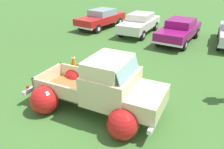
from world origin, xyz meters
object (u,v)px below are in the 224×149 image
vintage_pickup_truck (104,91)px  show_car_1 (140,23)px  show_car_2 (179,30)px  show_car_0 (101,18)px  lane_cone_0 (73,60)px

vintage_pickup_truck → show_car_1: 10.00m
show_car_1 → show_car_2: same height
show_car_1 → show_car_2: (3.01, -0.54, 0.00)m
show_car_0 → lane_cone_0: 7.78m
show_car_1 → lane_cone_0: 7.16m
show_car_0 → show_car_2: same height
show_car_0 → show_car_2: size_ratio=0.99×
show_car_1 → show_car_0: bearing=-93.4°
vintage_pickup_truck → lane_cone_0: size_ratio=7.53×
lane_cone_0 → vintage_pickup_truck: bearing=-36.0°
show_car_2 → show_car_0: bearing=-93.6°
lane_cone_0 → show_car_1: bearing=87.5°
show_car_1 → lane_cone_0: (-0.31, -7.14, -0.47)m
vintage_pickup_truck → show_car_0: (-6.33, 9.56, 0.03)m
show_car_0 → show_car_1: size_ratio=1.02×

